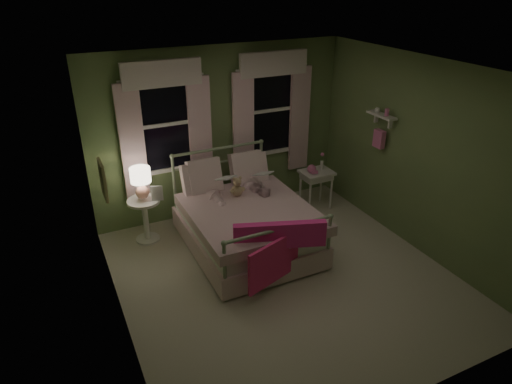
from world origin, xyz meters
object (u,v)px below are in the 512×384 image
bed (245,222)px  table_lamp (141,180)px  nightstand_right (316,177)px  teddy_bear (237,188)px  nightstand_left (145,214)px  child_left (214,178)px  child_right (250,169)px

bed → table_lamp: (-1.22, 0.75, 0.57)m
bed → nightstand_right: size_ratio=3.18×
teddy_bear → nightstand_left: bearing=158.0°
nightstand_left → nightstand_right: (2.73, -0.20, 0.13)m
child_left → nightstand_right: child_left is taller
bed → child_right: bearing=56.4°
child_right → nightstand_right: bearing=175.3°
child_left → nightstand_right: bearing=-173.0°
teddy_bear → table_lamp: table_lamp is taller
child_left → teddy_bear: bearing=153.3°
teddy_bear → nightstand_left: 1.36m
child_left → table_lamp: child_left is taller
teddy_bear → nightstand_right: bearing=10.9°
child_left → nightstand_left: bearing=-16.8°
teddy_bear → nightstand_left: size_ratio=0.46×
nightstand_left → table_lamp: (0.00, 0.00, 0.54)m
child_left → bed: bearing=126.4°
bed → teddy_bear: (-0.00, 0.26, 0.41)m
child_right → nightstand_left: 1.63m
child_left → nightstand_right: (1.79, 0.13, -0.39)m
bed → nightstand_left: bearing=148.2°
bed → nightstand_right: (1.51, 0.55, 0.17)m
child_left → nightstand_right: size_ratio=1.14×
child_left → nightstand_left: 1.12m
table_lamp → child_left: bearing=-19.6°
child_left → table_lamp: bearing=-16.8°
nightstand_left → nightstand_right: size_ratio=1.02×
child_left → child_right: bearing=-177.2°
table_lamp → child_right: bearing=-12.5°
child_left → child_right: child_right is taller
child_right → teddy_bear: size_ratio=2.63×
child_right → table_lamp: child_right is taller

